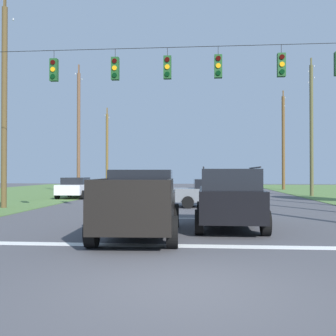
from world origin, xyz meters
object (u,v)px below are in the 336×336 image
(pickup_truck, at_px, (140,203))
(utility_pole_far_right, at_px, (311,127))
(distant_car_crossing_white, at_px, (76,187))
(distant_car_oncoming, at_px, (214,192))
(utility_pole_distant_right, at_px, (79,132))
(suv_black, at_px, (229,196))
(utility_pole_near_left, at_px, (283,141))
(utility_pole_far_left, at_px, (4,104))
(overhead_signal_span, at_px, (191,112))
(utility_pole_distant_left, at_px, (107,150))

(pickup_truck, relative_size, utility_pole_far_right, 0.50)
(distant_car_crossing_white, bearing_deg, distant_car_oncoming, -34.14)
(pickup_truck, bearing_deg, utility_pole_distant_right, 112.17)
(pickup_truck, distance_m, distant_car_oncoming, 10.10)
(suv_black, distance_m, utility_pole_near_left, 31.63)
(pickup_truck, distance_m, distant_car_crossing_white, 18.03)
(utility_pole_far_left, bearing_deg, distant_car_crossing_white, 81.99)
(distant_car_crossing_white, relative_size, utility_pole_near_left, 0.40)
(utility_pole_far_right, relative_size, utility_pole_far_left, 0.97)
(utility_pole_far_right, height_order, utility_pole_far_left, utility_pole_far_left)
(overhead_signal_span, height_order, pickup_truck, overhead_signal_span)
(utility_pole_far_right, relative_size, utility_pole_distant_left, 1.18)
(utility_pole_far_right, distance_m, utility_pole_far_left, 22.58)
(overhead_signal_span, bearing_deg, suv_black, -64.19)
(pickup_truck, relative_size, utility_pole_far_left, 0.48)
(overhead_signal_span, height_order, distant_car_oncoming, overhead_signal_span)
(overhead_signal_span, bearing_deg, utility_pole_near_left, 70.70)
(pickup_truck, xyz_separation_m, distant_car_oncoming, (2.54, 9.77, -0.18))
(pickup_truck, bearing_deg, utility_pole_near_left, 70.99)
(utility_pole_far_left, xyz_separation_m, utility_pole_distant_left, (-0.30, 24.08, -1.01))
(overhead_signal_span, distance_m, utility_pole_distant_right, 19.46)
(overhead_signal_span, relative_size, pickup_truck, 3.24)
(utility_pole_near_left, bearing_deg, suv_black, -105.32)
(overhead_signal_span, relative_size, utility_pole_far_right, 1.61)
(utility_pole_far_right, relative_size, utility_pole_near_left, 1.01)
(utility_pole_near_left, height_order, utility_pole_distant_right, utility_pole_distant_right)
(pickup_truck, xyz_separation_m, utility_pole_distant_right, (-8.64, 21.20, 4.46))
(pickup_truck, xyz_separation_m, distant_car_crossing_white, (-7.34, 16.47, -0.18))
(overhead_signal_span, relative_size, distant_car_crossing_white, 4.08)
(distant_car_crossing_white, height_order, utility_pole_near_left, utility_pole_near_left)
(utility_pole_far_right, xyz_separation_m, utility_pole_distant_right, (-19.31, 1.12, -0.09))
(overhead_signal_span, distance_m, utility_pole_near_left, 29.12)
(distant_car_oncoming, bearing_deg, pickup_truck, -104.54)
(pickup_truck, height_order, utility_pole_far_right, utility_pole_far_right)
(pickup_truck, xyz_separation_m, utility_pole_far_right, (10.68, 20.08, 4.55))
(overhead_signal_span, bearing_deg, utility_pole_far_left, 160.09)
(distant_car_oncoming, bearing_deg, utility_pole_far_right, 51.69)
(utility_pole_far_right, bearing_deg, distant_car_oncoming, -128.31)
(utility_pole_distant_right, distance_m, utility_pole_distant_left, 11.09)
(distant_car_crossing_white, height_order, utility_pole_distant_left, utility_pole_distant_left)
(suv_black, bearing_deg, utility_pole_far_right, 66.55)
(distant_car_crossing_white, distance_m, distant_car_oncoming, 11.93)
(utility_pole_far_left, xyz_separation_m, utility_pole_distant_right, (-0.13, 13.03, -0.08))
(distant_car_crossing_white, xyz_separation_m, utility_pole_far_right, (18.01, 3.61, 4.73))
(pickup_truck, relative_size, utility_pole_near_left, 0.50)
(utility_pole_far_left, bearing_deg, utility_pole_distant_left, 90.72)
(distant_car_crossing_white, bearing_deg, utility_pole_far_right, 11.34)
(distant_car_crossing_white, bearing_deg, suv_black, -55.46)
(utility_pole_far_left, bearing_deg, overhead_signal_span, -19.91)
(pickup_truck, distance_m, utility_pole_far_right, 23.19)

